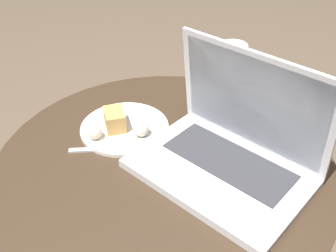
% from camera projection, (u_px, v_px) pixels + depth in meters
% --- Properties ---
extents(table, '(0.75, 0.75, 0.55)m').
position_uv_depth(table, '(165.00, 204.00, 0.95)').
color(table, '#515156').
rests_on(table, ground_plane).
extents(laptop, '(0.36, 0.24, 0.25)m').
position_uv_depth(laptop, '(230.00, 149.00, 0.81)').
color(laptop, silver).
rests_on(laptop, table).
extents(beer_glass, '(0.06, 0.06, 0.19)m').
position_uv_depth(beer_glass, '(230.00, 80.00, 0.96)').
color(beer_glass, '#C6701E').
rests_on(beer_glass, table).
extents(snack_plate, '(0.21, 0.21, 0.05)m').
position_uv_depth(snack_plate, '(122.00, 126.00, 0.94)').
color(snack_plate, silver).
rests_on(snack_plate, table).
extents(fork, '(0.13, 0.13, 0.00)m').
position_uv_depth(fork, '(110.00, 149.00, 0.89)').
color(fork, silver).
rests_on(fork, table).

